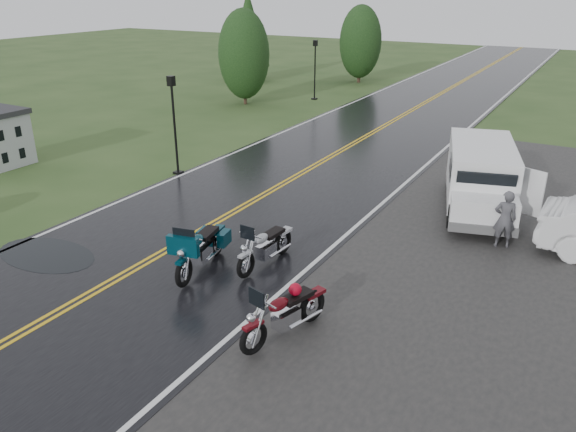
{
  "coord_description": "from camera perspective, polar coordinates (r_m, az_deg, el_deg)",
  "views": [
    {
      "loc": [
        9.6,
        -9.9,
        6.7
      ],
      "look_at": [
        2.8,
        2.0,
        1.0
      ],
      "focal_mm": 35.0,
      "sensor_mm": 36.0,
      "label": 1
    }
  ],
  "objects": [
    {
      "name": "tree_left_mid",
      "position": [
        33.98,
        -4.47,
        15.13
      ],
      "size": [
        2.98,
        2.98,
        4.65
      ],
      "primitive_type": null,
      "color": "#1E3D19",
      "rests_on": "ground"
    },
    {
      "name": "tree_left_far",
      "position": [
        42.08,
        7.33,
        16.4
      ],
      "size": [
        2.98,
        2.98,
        4.59
      ],
      "primitive_type": null,
      "color": "#1E3D19",
      "rests_on": "ground"
    },
    {
      "name": "pine_left_far",
      "position": [
        42.42,
        -4.02,
        17.66
      ],
      "size": [
        2.97,
        2.97,
        6.19
      ],
      "primitive_type": null,
      "color": "#1E3D19",
      "rests_on": "ground"
    },
    {
      "name": "road",
      "position": [
        23.08,
        3.84,
        5.71
      ],
      "size": [
        8.0,
        100.0,
        0.04
      ],
      "primitive_type": "cube",
      "color": "black",
      "rests_on": "ground"
    },
    {
      "name": "van_white",
      "position": [
        16.86,
        16.54,
        2.03
      ],
      "size": [
        3.34,
        5.68,
        2.1
      ],
      "primitive_type": null,
      "rotation": [
        0.0,
        0.0,
        0.27
      ],
      "color": "white",
      "rests_on": "ground"
    },
    {
      "name": "person_at_van",
      "position": [
        16.18,
        21.15,
        -0.39
      ],
      "size": [
        0.67,
        0.54,
        1.61
      ],
      "primitive_type": "imported",
      "rotation": [
        0.0,
        0.0,
        3.44
      ],
      "color": "#4A494E",
      "rests_on": "ground"
    },
    {
      "name": "lamp_post_near_left",
      "position": [
        21.31,
        -11.45,
        8.97
      ],
      "size": [
        0.32,
        0.32,
        3.69
      ],
      "primitive_type": null,
      "color": "black",
      "rests_on": "ground"
    },
    {
      "name": "motorcycle_teal",
      "position": [
        13.3,
        -10.63,
        -4.54
      ],
      "size": [
        1.36,
        2.58,
        1.45
      ],
      "primitive_type": null,
      "rotation": [
        0.0,
        0.0,
        0.2
      ],
      "color": "#05313E",
      "rests_on": "ground"
    },
    {
      "name": "lamp_post_far_left",
      "position": [
        35.42,
        2.75,
        14.6
      ],
      "size": [
        0.31,
        0.31,
        3.59
      ],
      "primitive_type": null,
      "color": "black",
      "rests_on": "ground"
    },
    {
      "name": "motorcycle_red",
      "position": [
        10.87,
        -3.56,
        -11.15
      ],
      "size": [
        1.4,
        2.42,
        1.35
      ],
      "primitive_type": null,
      "rotation": [
        0.0,
        0.0,
        -0.27
      ],
      "color": "#5A0A11",
      "rests_on": "ground"
    },
    {
      "name": "ground",
      "position": [
        15.33,
        -12.93,
        -3.95
      ],
      "size": [
        120.0,
        120.0,
        0.0
      ],
      "primitive_type": "plane",
      "color": "#2D471E",
      "rests_on": "ground"
    },
    {
      "name": "motorcycle_silver",
      "position": [
        13.53,
        -4.35,
        -4.02
      ],
      "size": [
        0.94,
        2.26,
        1.31
      ],
      "primitive_type": null,
      "rotation": [
        0.0,
        0.0,
        -0.06
      ],
      "color": "#A9A9B1",
      "rests_on": "ground"
    }
  ]
}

